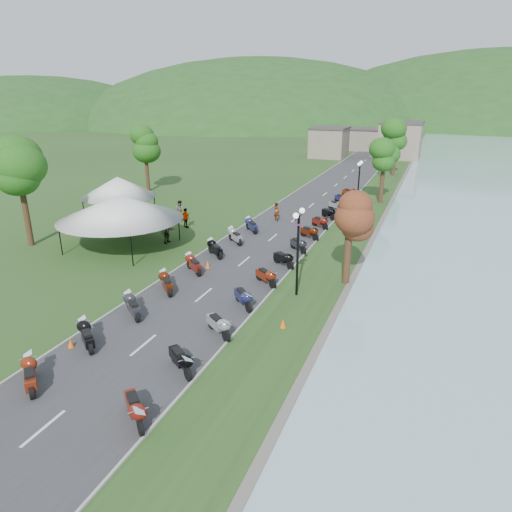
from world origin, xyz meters
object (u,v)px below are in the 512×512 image
(vendor_tent_main, at_px, (121,222))
(pedestrian_b, at_px, (181,220))
(pedestrian_a, at_px, (142,233))
(pedestrian_c, at_px, (140,230))

(vendor_tent_main, xyz_separation_m, pedestrian_b, (-0.03, 8.51, -2.00))
(pedestrian_a, relative_size, pedestrian_c, 1.26)
(pedestrian_b, distance_m, pedestrian_c, 4.37)
(pedestrian_b, bearing_deg, vendor_tent_main, 112.00)
(vendor_tent_main, distance_m, pedestrian_a, 4.17)
(pedestrian_a, height_order, pedestrian_c, pedestrian_a)
(vendor_tent_main, relative_size, pedestrian_c, 3.99)
(pedestrian_a, distance_m, pedestrian_b, 5.03)
(vendor_tent_main, distance_m, pedestrian_b, 8.74)
(pedestrian_b, xyz_separation_m, pedestrian_c, (-1.57, -4.07, 0.00))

